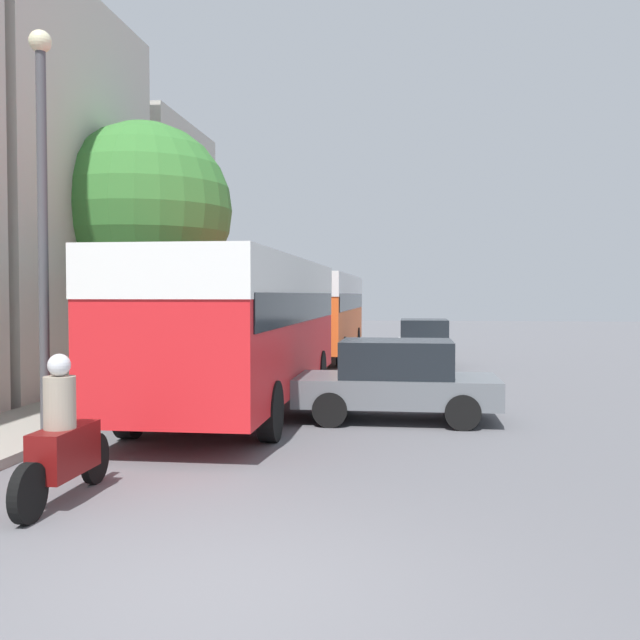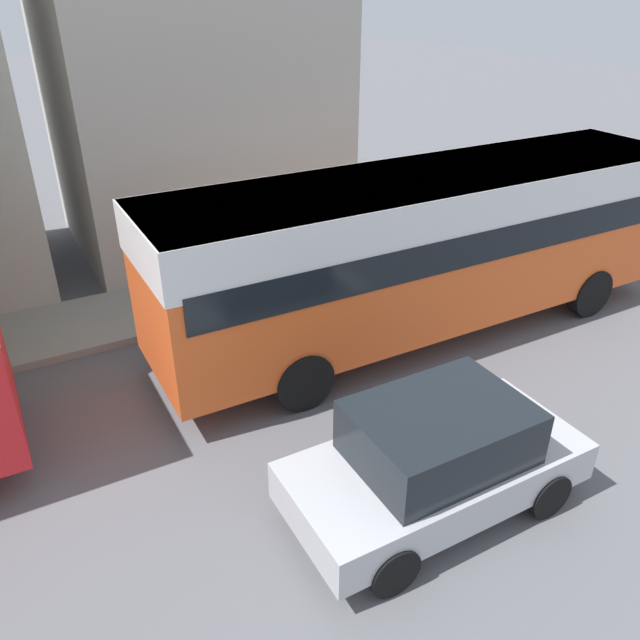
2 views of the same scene
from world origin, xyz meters
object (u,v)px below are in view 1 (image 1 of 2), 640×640
car_crossing (397,379)px  car_far_curb (424,342)px  bus_lead (243,313)px  pedestrian_near_curb (247,325)px  motorcycle_behind_lead (63,444)px  bus_following (320,304)px

car_crossing → car_far_curb: 10.38m
bus_lead → pedestrian_near_curb: size_ratio=5.67×
car_crossing → motorcycle_behind_lead: bearing=147.7°
bus_following → car_far_curb: (3.84, -2.80, -1.22)m
car_crossing → pedestrian_near_curb: pedestrian_near_curb is taller
motorcycle_behind_lead → car_far_curb: motorcycle_behind_lead is taller
bus_following → car_far_curb: bearing=-36.1°
car_crossing → pedestrian_near_curb: (-6.86, 17.05, 0.28)m
motorcycle_behind_lead → car_crossing: (3.72, 5.90, 0.10)m
bus_following → pedestrian_near_curb: bearing=133.9°
bus_lead → car_crossing: bearing=-15.0°
bus_lead → pedestrian_near_curb: 16.63m
bus_following → pedestrian_near_curb: 5.49m
car_far_curb → pedestrian_near_curb: (-7.59, 6.69, 0.26)m
car_crossing → car_far_curb: car_far_curb is taller
car_far_curb → pedestrian_near_curb: pedestrian_near_curb is taller
bus_lead → motorcycle_behind_lead: size_ratio=4.51×
motorcycle_behind_lead → car_crossing: size_ratio=0.59×
bus_lead → bus_following: 12.30m
bus_following → car_crossing: size_ratio=2.79×
bus_lead → bus_following: size_ratio=0.95×
motorcycle_behind_lead → pedestrian_near_curb: size_ratio=1.26×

